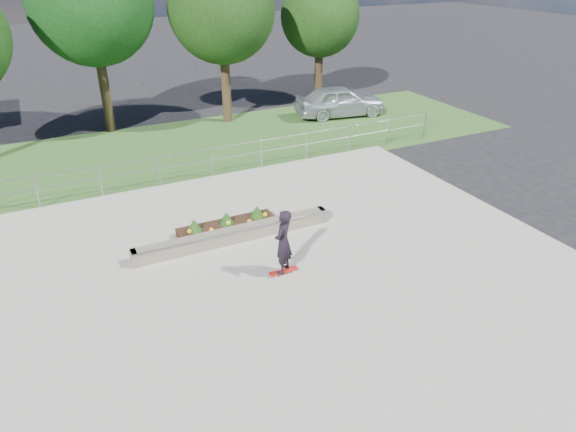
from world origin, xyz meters
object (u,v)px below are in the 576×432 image
at_px(planter_bed, 229,228).
at_px(skateboarder, 283,242).
at_px(grind_ledge, 235,235).
at_px(parked_car, 340,101).

bearing_deg(planter_bed, skateboarder, -79.03).
relative_size(grind_ledge, skateboarder, 3.25).
relative_size(grind_ledge, parked_car, 1.31).
relative_size(planter_bed, skateboarder, 1.63).
bearing_deg(parked_car, skateboarder, 152.09).
bearing_deg(grind_ledge, skateboarder, -76.63).
bearing_deg(parked_car, planter_bed, 143.34).
xyz_separation_m(planter_bed, skateboarder, (0.52, -2.66, 0.77)).
bearing_deg(skateboarder, planter_bed, 100.97).
height_order(grind_ledge, skateboarder, skateboarder).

